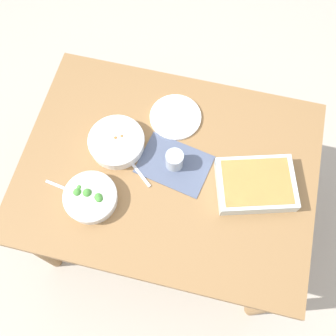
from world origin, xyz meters
name	(u,v)px	position (x,y,z in m)	size (l,w,h in m)	color
ground_plane	(168,217)	(0.00, 0.00, 0.00)	(6.00, 6.00, 0.00)	#B2A899
dining_table	(168,176)	(0.00, 0.00, 0.65)	(1.20, 0.90, 0.74)	olive
placemat	(174,164)	(0.02, 0.02, 0.74)	(0.28, 0.20, 0.00)	#4C5670
stew_bowl	(117,142)	(-0.23, 0.05, 0.77)	(0.23, 0.23, 0.06)	white
broccoli_bowl	(91,197)	(-0.26, -0.20, 0.77)	(0.21, 0.21, 0.07)	white
baking_dish	(256,184)	(0.35, 0.00, 0.77)	(0.35, 0.30, 0.06)	silver
drink_cup	(174,161)	(0.02, 0.02, 0.78)	(0.07, 0.07, 0.08)	#B2BCC6
side_plate	(175,117)	(-0.02, 0.23, 0.75)	(0.22, 0.22, 0.01)	white
spoon_by_stew	(133,165)	(-0.14, -0.02, 0.74)	(0.15, 0.13, 0.01)	silver
spoon_by_broccoli	(71,191)	(-0.35, -0.19, 0.74)	(0.18, 0.05, 0.01)	silver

